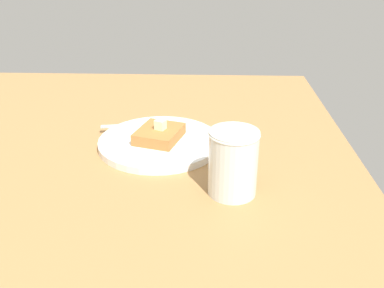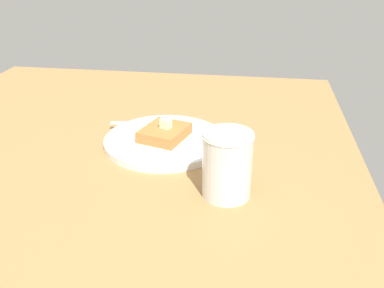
{
  "view_description": "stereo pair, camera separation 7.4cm",
  "coord_description": "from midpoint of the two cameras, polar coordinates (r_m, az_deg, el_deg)",
  "views": [
    {
      "loc": [
        74.79,
        19.76,
        39.53
      ],
      "look_at": [
        8.37,
        17.23,
        7.31
      ],
      "focal_mm": 40.0,
      "sensor_mm": 36.0,
      "label": 1
    },
    {
      "loc": [
        74.1,
        27.1,
        39.53
      ],
      "look_at": [
        8.37,
        17.23,
        7.31
      ],
      "focal_mm": 40.0,
      "sensor_mm": 36.0,
      "label": 2
    }
  ],
  "objects": [
    {
      "name": "table_surface",
      "position": [
        0.87,
        -8.02,
        -0.44
      ],
      "size": [
        95.9,
        95.9,
        2.81
      ],
      "primitive_type": "cube",
      "color": "#A17443",
      "rests_on": "ground"
    },
    {
      "name": "plate",
      "position": [
        0.83,
        -1.18,
        0.33
      ],
      "size": [
        23.66,
        23.66,
        1.36
      ],
      "color": "white",
      "rests_on": "table_surface"
    },
    {
      "name": "syrup_jar",
      "position": [
        0.66,
        7.89,
        -3.21
      ],
      "size": [
        7.87,
        7.87,
        10.62
      ],
      "color": "#592C0F",
      "rests_on": "table_surface"
    },
    {
      "name": "butter_pat_primary",
      "position": [
        0.82,
        -0.96,
        2.73
      ],
      "size": [
        2.31,
        2.4,
        1.86
      ],
      "primitive_type": "cube",
      "rotation": [
        0.0,
        0.0,
        1.13
      ],
      "color": "#F0F2C4",
      "rests_on": "toast_slice_center"
    },
    {
      "name": "toast_slice_center",
      "position": [
        0.83,
        -1.19,
        1.37
      ],
      "size": [
        10.93,
        10.0,
        2.17
      ],
      "primitive_type": "cube",
      "rotation": [
        0.0,
        0.0,
        -0.29
      ],
      "color": "#A76C34",
      "rests_on": "plate"
    },
    {
      "name": "fork",
      "position": [
        0.9,
        -2.81,
        2.78
      ],
      "size": [
        3.85,
        16.03,
        0.36
      ],
      "color": "silver",
      "rests_on": "plate"
    }
  ]
}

